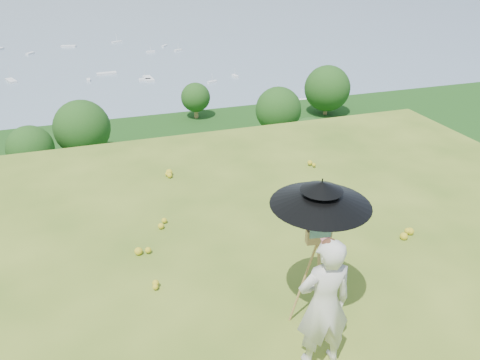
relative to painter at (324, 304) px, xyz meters
name	(u,v)px	position (x,y,z in m)	size (l,w,h in m)	color
ground	(286,318)	(-0.07, 0.77, -0.85)	(14.00, 14.00, 0.00)	#4B6A1E
forest_slope	(141,303)	(-0.07, 35.77, -29.85)	(140.00, 56.00, 22.00)	#143E11
shoreline_tier	(116,192)	(-0.07, 75.77, -36.85)	(170.00, 28.00, 8.00)	slate
bay_water	(85,36)	(-0.07, 240.77, -34.85)	(700.00, 700.00, 0.00)	#7696A8
slope_trees	(126,184)	(-0.07, 35.77, -15.85)	(110.00, 50.00, 6.00)	#1A4B16
harbor_town	(111,160)	(-0.07, 75.77, -30.35)	(110.00, 22.00, 5.00)	silver
moored_boats	(53,75)	(-12.57, 161.77, -34.50)	(140.00, 140.00, 0.70)	white
wildflowers	(279,302)	(-0.07, 1.02, -0.79)	(10.00, 10.50, 0.12)	gold
painter	(324,304)	(0.00, 0.00, 0.00)	(0.62, 0.41, 1.70)	beige
field_easel	(315,275)	(0.19, 0.58, -0.07)	(0.59, 0.59, 1.55)	olive
sun_umbrella	(320,210)	(0.19, 0.61, 0.82)	(1.16, 1.16, 0.79)	black
painter_cap	(330,243)	(0.00, 0.00, 0.80)	(0.18, 0.22, 0.10)	#DC7982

